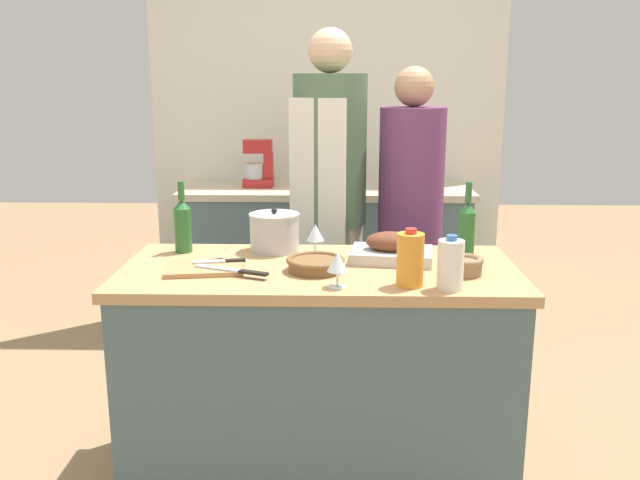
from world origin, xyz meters
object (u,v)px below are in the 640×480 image
Objects in this scene: person_cook_guest at (410,217)px; wine_bottle_green at (183,224)px; cutting_board at (205,269)px; knife_paring at (221,261)px; condiment_bottle_tall at (400,174)px; stock_pot at (275,232)px; wine_glass_right at (315,234)px; wine_bottle_dark at (467,230)px; wicker_basket at (315,264)px; person_cook_aproned at (329,197)px; knife_bread at (199,263)px; mixing_bowl at (465,265)px; juice_jug at (410,259)px; condiment_bottle_short at (396,174)px; stand_mixer at (259,167)px; wine_glass_left at (338,263)px; knife_chef at (234,270)px; milk_jug at (450,264)px; roasting_pan at (392,250)px.

wine_bottle_green is at bearing -167.32° from person_cook_guest.
knife_paring is at bearing 50.61° from cutting_board.
condiment_bottle_tall is 0.80m from person_cook_guest.
wine_glass_right is at bearing -22.40° from stock_pot.
wine_bottle_green is 1.15m from wine_bottle_dark.
wicker_basket is 0.87m from person_cook_aproned.
wine_bottle_dark is 1.05m from knife_bread.
stock_pot is 0.78m from wine_bottle_dark.
cutting_board is at bearing -117.82° from condiment_bottle_tall.
mixing_bowl is 0.66× the size of knife_bread.
condiment_bottle_short reaches higher than juice_jug.
condiment_bottle_short is (0.83, -0.10, -0.02)m from stand_mixer.
knife_chef is at bearing 161.00° from wine_glass_left.
cutting_board reaches higher than knife_bread.
wicker_basket is 0.14× the size of person_cook_guest.
wine_glass_left is at bearing -174.02° from juice_jug.
wine_bottle_dark is (0.59, 0.16, 0.10)m from wicker_basket.
stand_mixer is at bearing 111.89° from juice_jug.
mixing_bowl is at bearing 65.01° from milk_jug.
cutting_board is at bearing -118.43° from condiment_bottle_short.
mixing_bowl reaches higher than knife_chef.
wicker_basket is 1.07× the size of condiment_bottle_short.
person_cook_guest is (-0.11, 0.88, -0.00)m from mixing_bowl.
juice_jug is at bearing -127.06° from wine_bottle_dark.
cutting_board is 1.21m from person_cook_guest.
stock_pot is 1.04× the size of knife_paring.
juice_jug is 0.69× the size of wine_bottle_green.
wine_bottle_green is 2.35× the size of wine_glass_left.
wine_glass_left is 0.97× the size of wine_glass_right.
stand_mixer is at bearing 93.45° from knife_chef.
stand_mixer is at bearing 114.97° from milk_jug.
stock_pot is 0.61m from person_cook_aproned.
mixing_bowl is 1.05× the size of wine_glass_right.
condiment_bottle_tall is at bearing 73.60° from condiment_bottle_short.
person_cook_guest is (0.36, 1.05, -0.05)m from wine_glass_left.
wicker_basket is 0.38m from juice_jug.
juice_jug reaches higher than cutting_board.
roasting_pan is 1.70× the size of knife_paring.
wine_bottle_dark is (1.14, -0.11, 0.01)m from wine_bottle_green.
wine_glass_right is (-0.56, 0.26, 0.05)m from mixing_bowl.
wine_bottle_green is 1.03× the size of stand_mixer.
wine_bottle_dark reaches higher than wine_glass_left.
wine_bottle_dark is (0.77, -0.14, 0.04)m from stock_pot.
stand_mixer is (0.02, 1.66, 0.16)m from cutting_board.
roasting_pan is 0.30m from wine_bottle_dark.
knife_paring is (-0.91, 0.09, -0.02)m from mixing_bowl.
knife_paring is at bearing -23.01° from knife_bread.
stock_pot is at bearing 141.77° from milk_jug.
milk_jug reaches higher than stock_pot.
roasting_pan is 0.31m from mixing_bowl.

